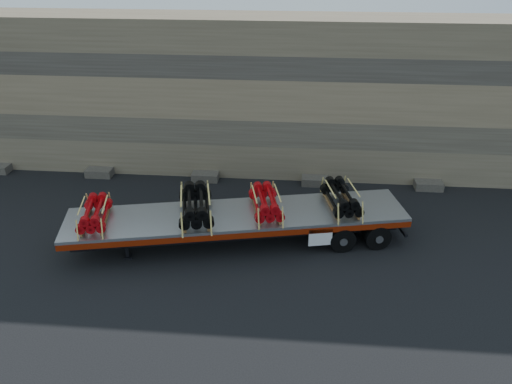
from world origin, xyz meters
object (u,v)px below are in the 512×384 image
bundle_front (95,214)px  bundle_rear (341,198)px  trailer (237,228)px  bundle_midfront (196,206)px  bundle_midrear (266,203)px

bundle_front → bundle_rear: bearing=0.0°
trailer → bundle_midfront: (-1.41, -0.31, 1.01)m
trailer → bundle_midfront: 1.77m
trailer → bundle_front: bundle_front is taller
bundle_midrear → bundle_rear: bundle_rear is taller
bundle_rear → trailer: bearing=180.0°
bundle_midfront → bundle_rear: (5.11, 1.12, -0.04)m
trailer → bundle_rear: 3.91m
bundle_midfront → bundle_midrear: bearing=0.0°
trailer → bundle_midrear: size_ratio=5.99×
bundle_midfront → bundle_rear: bearing=0.0°
trailer → bundle_midrear: bundle_midrear is taller
bundle_midrear → bundle_rear: bearing=0.0°
bundle_front → bundle_rear: (8.47, 1.86, 0.03)m
bundle_front → bundle_rear: bundle_rear is taller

